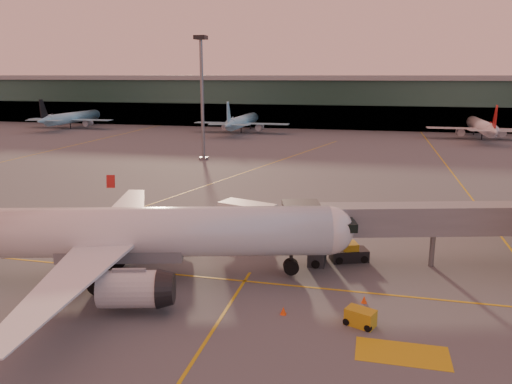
% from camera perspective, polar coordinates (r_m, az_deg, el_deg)
% --- Properties ---
extents(ground, '(600.00, 600.00, 0.00)m').
position_cam_1_polar(ground, '(41.90, -9.88, -12.02)').
color(ground, '#4C4F54').
rests_on(ground, ground).
extents(taxi_markings, '(100.12, 173.00, 0.01)m').
position_cam_1_polar(taxi_markings, '(84.26, -2.66, 1.07)').
color(taxi_markings, gold).
rests_on(taxi_markings, ground).
extents(terminal, '(400.00, 20.00, 17.60)m').
position_cam_1_polar(terminal, '(177.38, 8.44, 10.20)').
color(terminal, '#19382D').
rests_on(terminal, ground).
extents(mast_west_near, '(2.40, 2.40, 25.60)m').
position_cam_1_polar(mast_west_near, '(106.77, -6.20, 11.62)').
color(mast_west_near, slate).
rests_on(mast_west_near, ground).
extents(distant_aircraft_row, '(225.00, 34.00, 13.00)m').
position_cam_1_polar(distant_aircraft_row, '(168.56, -11.08, 6.95)').
color(distant_aircraft_row, '#85C6DF').
rests_on(distant_aircraft_row, ground).
extents(main_airplane, '(41.55, 37.89, 12.74)m').
position_cam_1_polar(main_airplane, '(45.34, -15.40, -4.71)').
color(main_airplane, white).
rests_on(main_airplane, ground).
extents(jet_bridge, '(29.04, 10.56, 6.17)m').
position_cam_1_polar(jet_bridge, '(50.13, 21.34, -3.18)').
color(jet_bridge, slate).
rests_on(jet_bridge, ground).
extents(catering_truck, '(6.37, 4.23, 4.56)m').
position_cam_1_polar(catering_truck, '(53.06, -0.94, -3.35)').
color(catering_truck, maroon).
rests_on(catering_truck, ground).
extents(gpu_cart, '(2.46, 2.00, 1.25)m').
position_cam_1_polar(gpu_cart, '(37.98, 11.84, -13.88)').
color(gpu_cart, '#BB9517').
rests_on(gpu_cart, ground).
extents(pushback_tug, '(3.98, 3.01, 1.83)m').
position_cam_1_polar(pushback_tug, '(49.94, 10.59, -6.90)').
color(pushback_tug, black).
rests_on(pushback_tug, ground).
extents(cone_nose, '(0.46, 0.46, 0.58)m').
position_cam_1_polar(cone_nose, '(41.57, 12.26, -11.91)').
color(cone_nose, '#FF4D0D').
rests_on(cone_nose, ground).
extents(cone_wing_left, '(0.40, 0.40, 0.51)m').
position_cam_1_polar(cone_wing_left, '(63.60, -8.26, -2.87)').
color(cone_wing_left, '#FF4D0D').
rests_on(cone_wing_left, ground).
extents(cone_fwd, '(0.48, 0.48, 0.62)m').
position_cam_1_polar(cone_fwd, '(38.94, 3.15, -13.40)').
color(cone_fwd, '#FF4D0D').
rests_on(cone_fwd, ground).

